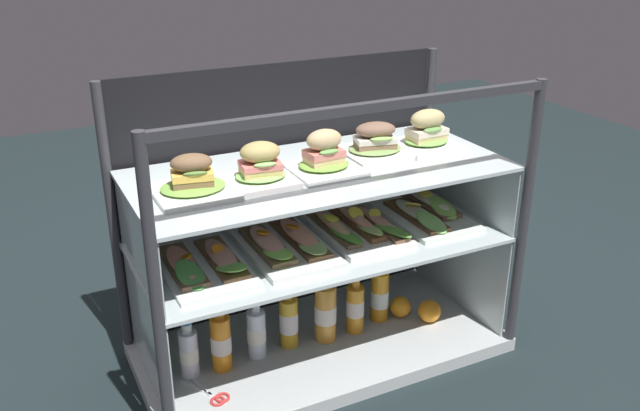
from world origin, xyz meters
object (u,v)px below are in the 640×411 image
plated_roll_sandwich_far_left (427,135)px  orange_fruit_beside_bottles (400,307)px  juice_bottle_back_left (289,321)px  open_sandwich_tray_mid_right (202,264)px  plated_roll_sandwich_mid_left (193,182)px  kitchen_scissors (215,396)px  juice_bottle_front_second (356,307)px  plated_roll_sandwich_right_of_center (261,168)px  open_sandwich_tray_center (423,211)px  juice_bottle_front_fourth (380,295)px  plated_roll_sandwich_near_right_corner (324,158)px  juice_bottle_back_center (189,352)px  plated_roll_sandwich_near_left_corner (375,144)px  open_sandwich_tray_left_of_center (284,244)px  juice_bottle_front_middle (256,332)px  juice_bottle_back_right (325,311)px  orange_fruit_near_left_post (429,311)px  juice_bottle_near_post (221,340)px  open_sandwich_tray_far_left (355,226)px

plated_roll_sandwich_far_left → orange_fruit_beside_bottles: bearing=-169.6°
juice_bottle_back_left → open_sandwich_tray_mid_right: bearing=-171.7°
plated_roll_sandwich_mid_left → kitchen_scissors: (-0.01, -0.10, -0.62)m
plated_roll_sandwich_mid_left → orange_fruit_beside_bottles: plated_roll_sandwich_mid_left is taller
plated_roll_sandwich_mid_left → juice_bottle_front_second: size_ratio=0.95×
juice_bottle_back_left → kitchen_scissors: bearing=-153.9°
plated_roll_sandwich_right_of_center → open_sandwich_tray_center: bearing=4.8°
juice_bottle_front_fourth → kitchen_scissors: bearing=-166.6°
juice_bottle_back_left → kitchen_scissors: juice_bottle_back_left is taller
orange_fruit_beside_bottles → plated_roll_sandwich_near_right_corner: bearing=-173.8°
plated_roll_sandwich_far_left → orange_fruit_beside_bottles: 0.60m
plated_roll_sandwich_mid_left → orange_fruit_beside_bottles: (0.70, 0.03, -0.59)m
plated_roll_sandwich_far_left → open_sandwich_tray_center: 0.26m
juice_bottle_back_center → plated_roll_sandwich_near_left_corner: bearing=2.3°
open_sandwich_tray_mid_right → open_sandwich_tray_left_of_center: (0.25, 0.01, 0.00)m
juice_bottle_front_middle → juice_bottle_back_right: (0.23, -0.01, 0.02)m
plated_roll_sandwich_far_left → orange_fruit_near_left_post: size_ratio=2.49×
plated_roll_sandwich_far_left → juice_bottle_back_right: 0.65m
juice_bottle_back_center → juice_bottle_front_second: size_ratio=0.87×
juice_bottle_near_post → juice_bottle_front_middle: bearing=6.4°
plated_roll_sandwich_near_right_corner → open_sandwich_tray_mid_right: size_ratio=0.50×
plated_roll_sandwich_near_left_corner → juice_bottle_back_right: (-0.19, -0.03, -0.52)m
juice_bottle_back_left → juice_bottle_front_second: juice_bottle_front_second is taller
plated_roll_sandwich_near_right_corner → open_sandwich_tray_center: (0.39, 0.04, -0.26)m
open_sandwich_tray_center → orange_fruit_near_left_post: 0.35m
juice_bottle_front_middle → open_sandwich_tray_left_of_center: bearing=-16.4°
open_sandwich_tray_mid_right → juice_bottle_front_middle: 0.33m
plated_roll_sandwich_near_right_corner → open_sandwich_tray_center: 0.47m
plated_roll_sandwich_far_left → juice_bottle_front_second: (-0.26, -0.03, -0.55)m
plated_roll_sandwich_far_left → orange_fruit_near_left_post: 0.60m
juice_bottle_front_second → orange_fruit_near_left_post: bearing=-13.0°
plated_roll_sandwich_mid_left → open_sandwich_tray_center: bearing=3.2°
plated_roll_sandwich_near_left_corner → juice_bottle_back_right: size_ratio=0.81×
juice_bottle_near_post → orange_fruit_beside_bottles: size_ratio=3.29×
juice_bottle_front_fourth → orange_fruit_beside_bottles: 0.09m
plated_roll_sandwich_mid_left → plated_roll_sandwich_right_of_center: plated_roll_sandwich_right_of_center is taller
plated_roll_sandwich_right_of_center → open_sandwich_tray_mid_right: plated_roll_sandwich_right_of_center is taller
plated_roll_sandwich_mid_left → juice_bottle_front_fourth: 0.82m
plated_roll_sandwich_mid_left → orange_fruit_near_left_post: size_ratio=2.70×
open_sandwich_tray_far_left → juice_bottle_back_left: size_ratio=1.87×
plated_roll_sandwich_near_right_corner → orange_fruit_near_left_post: size_ratio=2.54×
plated_roll_sandwich_near_right_corner → orange_fruit_beside_bottles: 0.67m
kitchen_scissors → orange_fruit_beside_bottles: bearing=10.6°
juice_bottle_back_left → juice_bottle_near_post: bearing=-174.7°
plated_roll_sandwich_far_left → open_sandwich_tray_center: size_ratio=0.49×
juice_bottle_front_second → orange_fruit_near_left_post: juice_bottle_front_second is taller
plated_roll_sandwich_near_left_corner → open_sandwich_tray_mid_right: 0.64m
plated_roll_sandwich_near_left_corner → orange_fruit_near_left_post: bearing=-29.2°
open_sandwich_tray_far_left → juice_bottle_front_fourth: size_ratio=1.81×
juice_bottle_near_post → juice_bottle_back_right: (0.35, 0.00, 0.01)m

